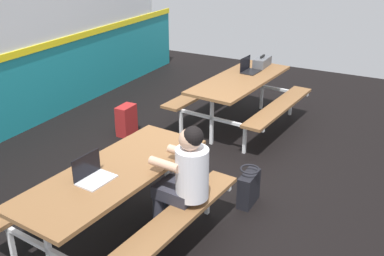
{
  "coord_description": "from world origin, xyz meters",
  "views": [
    {
      "loc": [
        -4.34,
        -2.35,
        2.74
      ],
      "look_at": [
        0.0,
        -0.03,
        0.55
      ],
      "focal_mm": 42.04,
      "sensor_mm": 36.0,
      "label": 1
    }
  ],
  "objects_px": {
    "backpack_dark": "(126,120)",
    "laptop_dark": "(249,69)",
    "toolbox_grey": "(262,62)",
    "laptop_silver": "(93,175)",
    "tote_bag_bright": "(249,188)",
    "picnic_table_right": "(240,89)",
    "student_nearer": "(185,175)",
    "picnic_table_left": "(115,186)"
  },
  "relations": [
    {
      "from": "picnic_table_right",
      "to": "toolbox_grey",
      "type": "height_order",
      "value": "toolbox_grey"
    },
    {
      "from": "laptop_dark",
      "to": "backpack_dark",
      "type": "height_order",
      "value": "laptop_dark"
    },
    {
      "from": "picnic_table_right",
      "to": "laptop_dark",
      "type": "distance_m",
      "value": 0.41
    },
    {
      "from": "laptop_silver",
      "to": "laptop_dark",
      "type": "bearing_deg",
      "value": -0.17
    },
    {
      "from": "laptop_silver",
      "to": "tote_bag_bright",
      "type": "xyz_separation_m",
      "value": [
        1.36,
        -0.94,
        -0.59
      ]
    },
    {
      "from": "picnic_table_right",
      "to": "laptop_silver",
      "type": "bearing_deg",
      "value": 179.71
    },
    {
      "from": "toolbox_grey",
      "to": "picnic_table_left",
      "type": "bearing_deg",
      "value": 179.62
    },
    {
      "from": "student_nearer",
      "to": "laptop_silver",
      "type": "distance_m",
      "value": 0.81
    },
    {
      "from": "backpack_dark",
      "to": "laptop_dark",
      "type": "bearing_deg",
      "value": -41.92
    },
    {
      "from": "picnic_table_right",
      "to": "tote_bag_bright",
      "type": "height_order",
      "value": "picnic_table_right"
    },
    {
      "from": "backpack_dark",
      "to": "tote_bag_bright",
      "type": "relative_size",
      "value": 1.02
    },
    {
      "from": "laptop_silver",
      "to": "backpack_dark",
      "type": "relative_size",
      "value": 0.77
    },
    {
      "from": "laptop_dark",
      "to": "toolbox_grey",
      "type": "distance_m",
      "value": 0.39
    },
    {
      "from": "toolbox_grey",
      "to": "tote_bag_bright",
      "type": "relative_size",
      "value": 0.93
    },
    {
      "from": "student_nearer",
      "to": "tote_bag_bright",
      "type": "relative_size",
      "value": 2.81
    },
    {
      "from": "picnic_table_left",
      "to": "laptop_silver",
      "type": "distance_m",
      "value": 0.31
    },
    {
      "from": "picnic_table_right",
      "to": "toolbox_grey",
      "type": "xyz_separation_m",
      "value": [
        0.73,
        -0.06,
        0.24
      ]
    },
    {
      "from": "laptop_dark",
      "to": "picnic_table_left",
      "type": "bearing_deg",
      "value": -179.23
    },
    {
      "from": "picnic_table_left",
      "to": "laptop_silver",
      "type": "bearing_deg",
      "value": 165.35
    },
    {
      "from": "picnic_table_left",
      "to": "tote_bag_bright",
      "type": "distance_m",
      "value": 1.5
    },
    {
      "from": "laptop_dark",
      "to": "toolbox_grey",
      "type": "xyz_separation_m",
      "value": [
        0.38,
        -0.07,
        0.02
      ]
    },
    {
      "from": "laptop_dark",
      "to": "toolbox_grey",
      "type": "bearing_deg",
      "value": -10.62
    },
    {
      "from": "toolbox_grey",
      "to": "backpack_dark",
      "type": "distance_m",
      "value": 2.35
    },
    {
      "from": "backpack_dark",
      "to": "picnic_table_right",
      "type": "bearing_deg",
      "value": -50.06
    },
    {
      "from": "picnic_table_left",
      "to": "toolbox_grey",
      "type": "relative_size",
      "value": 5.06
    },
    {
      "from": "laptop_dark",
      "to": "backpack_dark",
      "type": "bearing_deg",
      "value": 138.08
    },
    {
      "from": "laptop_dark",
      "to": "tote_bag_bright",
      "type": "relative_size",
      "value": 0.79
    },
    {
      "from": "picnic_table_right",
      "to": "laptop_dark",
      "type": "xyz_separation_m",
      "value": [
        0.35,
        0.01,
        0.21
      ]
    },
    {
      "from": "toolbox_grey",
      "to": "backpack_dark",
      "type": "height_order",
      "value": "toolbox_grey"
    },
    {
      "from": "student_nearer",
      "to": "laptop_dark",
      "type": "relative_size",
      "value": 3.57
    },
    {
      "from": "toolbox_grey",
      "to": "laptop_silver",
      "type": "bearing_deg",
      "value": 178.84
    },
    {
      "from": "picnic_table_right",
      "to": "backpack_dark",
      "type": "xyz_separation_m",
      "value": [
        -1.09,
        1.3,
        -0.36
      ]
    },
    {
      "from": "picnic_table_right",
      "to": "picnic_table_left",
      "type": "bearing_deg",
      "value": -179.26
    },
    {
      "from": "picnic_table_right",
      "to": "laptop_dark",
      "type": "bearing_deg",
      "value": 1.04
    },
    {
      "from": "laptop_silver",
      "to": "laptop_dark",
      "type": "xyz_separation_m",
      "value": [
        3.65,
        -0.01,
        0.0
      ]
    },
    {
      "from": "laptop_silver",
      "to": "picnic_table_right",
      "type": "bearing_deg",
      "value": -0.29
    },
    {
      "from": "student_nearer",
      "to": "laptop_dark",
      "type": "bearing_deg",
      "value": 11.27
    },
    {
      "from": "laptop_silver",
      "to": "backpack_dark",
      "type": "distance_m",
      "value": 2.62
    },
    {
      "from": "picnic_table_left",
      "to": "backpack_dark",
      "type": "xyz_separation_m",
      "value": [
        1.99,
        1.34,
        -0.36
      ]
    },
    {
      "from": "student_nearer",
      "to": "laptop_silver",
      "type": "relative_size",
      "value": 3.57
    },
    {
      "from": "picnic_table_left",
      "to": "backpack_dark",
      "type": "height_order",
      "value": "picnic_table_left"
    },
    {
      "from": "picnic_table_left",
      "to": "laptop_dark",
      "type": "distance_m",
      "value": 3.44
    }
  ]
}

